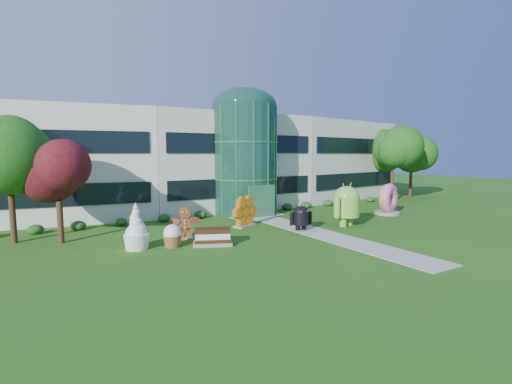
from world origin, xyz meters
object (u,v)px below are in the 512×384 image
donut (388,199)px  gingerbread (185,223)px  android_green (347,202)px  android_black (301,216)px

donut → gingerbread: size_ratio=1.27×
android_green → android_black: 4.14m
android_black → gingerbread: (-8.02, 1.92, -0.01)m
android_green → donut: 7.33m
android_black → gingerbread: android_black is taller
android_green → gingerbread: 12.31m
gingerbread → android_black: bearing=-2.3°
donut → gingerbread: donut is taller
android_black → gingerbread: 8.25m
android_green → gingerbread: bearing=154.6°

